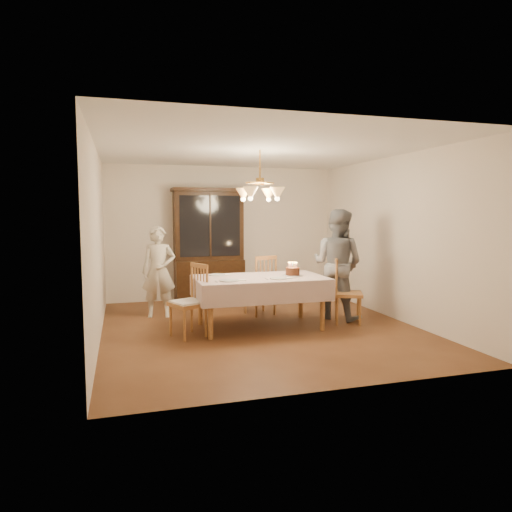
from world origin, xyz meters
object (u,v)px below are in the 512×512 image
object	(u,v)px
china_hutch	(209,247)
chair_far_side	(260,288)
elderly_woman	(159,272)
dining_table	(260,282)
birthday_cake	(293,272)

from	to	relation	value
china_hutch	chair_far_side	size ratio (longest dim) A/B	2.16
china_hutch	elderly_woman	xyz separation A→B (m)	(-1.03, -1.11, -0.30)
dining_table	elderly_woman	distance (m)	1.79
elderly_woman	birthday_cake	world-z (taller)	elderly_woman
dining_table	china_hutch	world-z (taller)	china_hutch
chair_far_side	elderly_woman	bearing A→B (deg)	169.16
birthday_cake	chair_far_side	bearing A→B (deg)	105.35
chair_far_side	dining_table	bearing A→B (deg)	-107.47
dining_table	chair_far_side	xyz separation A→B (m)	(0.26, 0.83, -0.24)
dining_table	birthday_cake	size ratio (longest dim) A/B	6.33
china_hutch	birthday_cake	xyz separation A→B (m)	(0.84, -2.29, -0.22)
elderly_woman	birthday_cake	bearing A→B (deg)	-26.24
birthday_cake	china_hutch	bearing A→B (deg)	110.16
dining_table	birthday_cake	distance (m)	0.52
elderly_woman	birthday_cake	xyz separation A→B (m)	(1.87, -1.18, 0.07)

